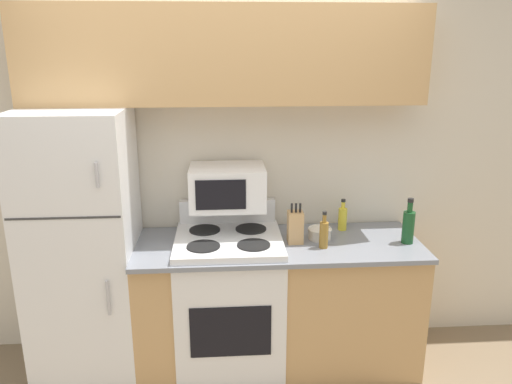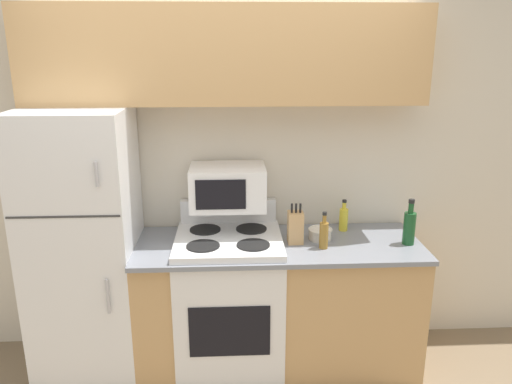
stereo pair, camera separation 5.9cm
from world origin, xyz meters
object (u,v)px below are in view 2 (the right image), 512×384
object	(u,v)px
bottle_cooking_spray	(344,218)
bottle_wine_green	(409,227)
stove	(229,300)
knife_block	(295,227)
microwave	(228,187)
bottle_vinegar	(324,234)
refrigerator	(85,247)
bowl	(320,233)

from	to	relation	value
bottle_cooking_spray	bottle_wine_green	distance (m)	0.45
stove	knife_block	size ratio (longest dim) A/B	4.09
microwave	bottle_cooking_spray	size ratio (longest dim) A/B	2.21
stove	bottle_cooking_spray	world-z (taller)	bottle_cooking_spray
microwave	knife_block	size ratio (longest dim) A/B	1.81
bottle_wine_green	bottle_vinegar	bearing A→B (deg)	-175.67
refrigerator	bottle_vinegar	world-z (taller)	refrigerator
bottle_vinegar	bottle_cooking_spray	world-z (taller)	bottle_vinegar
bottle_vinegar	stove	bearing A→B (deg)	169.81
stove	microwave	world-z (taller)	microwave
bottle_cooking_spray	bowl	bearing A→B (deg)	-140.23
bottle_vinegar	bottle_wine_green	bearing A→B (deg)	4.33
knife_block	bowl	world-z (taller)	knife_block
microwave	bottle_vinegar	bearing A→B (deg)	-22.07
stove	bottle_vinegar	size ratio (longest dim) A/B	4.57
knife_block	bottle_cooking_spray	bearing A→B (deg)	29.76
bowl	bottle_vinegar	distance (m)	0.16
bowl	bottle_vinegar	bearing A→B (deg)	-91.71
refrigerator	bottle_wine_green	bearing A→B (deg)	-2.02
microwave	stove	bearing A→B (deg)	-92.47
bottle_cooking_spray	bottle_wine_green	bearing A→B (deg)	-35.85
bowl	bottle_wine_green	size ratio (longest dim) A/B	0.54
bottle_wine_green	bottle_cooking_spray	bearing A→B (deg)	144.15
refrigerator	bowl	distance (m)	1.52
knife_block	bottle_wine_green	bearing A→B (deg)	-4.56
knife_block	bottle_vinegar	world-z (taller)	knife_block
bottle_vinegar	bottle_wine_green	size ratio (longest dim) A/B	0.80
microwave	knife_block	xyz separation A→B (m)	(0.43, -0.14, -0.24)
refrigerator	bottle_vinegar	distance (m)	1.53
knife_block	stove	bearing A→B (deg)	178.98
knife_block	bottle_vinegar	xyz separation A→B (m)	(0.17, -0.10, -0.01)
bottle_cooking_spray	microwave	bearing A→B (deg)	-175.27
stove	bottle_wine_green	size ratio (longest dim) A/B	3.66
stove	microwave	xyz separation A→B (m)	(0.01, 0.13, 0.75)
bowl	stove	bearing A→B (deg)	-176.11
stove	bottle_cooking_spray	size ratio (longest dim) A/B	4.99
bowl	bottle_wine_green	bearing A→B (deg)	-10.90
stove	bottle_vinegar	xyz separation A→B (m)	(0.60, -0.11, 0.51)
stove	bottle_vinegar	distance (m)	0.79
refrigerator	bottle_cooking_spray	distance (m)	1.73
refrigerator	bottle_cooking_spray	size ratio (longest dim) A/B	8.03
bottle_cooking_spray	refrigerator	bearing A→B (deg)	-173.66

